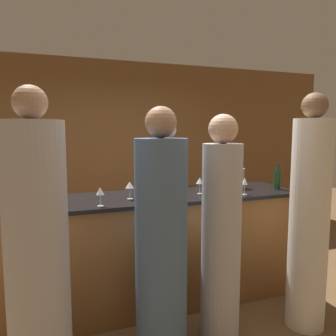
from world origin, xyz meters
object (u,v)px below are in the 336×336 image
at_px(guest_1, 161,244).
at_px(guest_2, 37,256).
at_px(guest_0, 221,236).
at_px(wine_bottle_0, 277,179).
at_px(ice_bucket, 236,178).
at_px(bartender, 168,200).
at_px(wine_bottle_1, 151,186).
at_px(guest_3, 309,220).

height_order(guest_1, guest_2, guest_2).
relative_size(guest_0, wine_bottle_0, 6.62).
relative_size(guest_0, ice_bucket, 8.54).
distance_m(bartender, wine_bottle_0, 1.33).
bearing_deg(wine_bottle_1, guest_2, -142.60).
bearing_deg(bartender, guest_3, 113.03).
distance_m(guest_1, wine_bottle_1, 0.75).
distance_m(guest_1, ice_bucket, 1.47).
bearing_deg(guest_1, guest_2, -174.54).
relative_size(guest_0, guest_2, 0.93).
relative_size(wine_bottle_0, ice_bucket, 1.29).
height_order(guest_1, guest_3, guest_3).
distance_m(guest_0, ice_bucket, 1.11).
bearing_deg(wine_bottle_0, ice_bucket, 150.18).
height_order(wine_bottle_0, ice_bucket, wine_bottle_0).
height_order(guest_0, wine_bottle_1, guest_0).
xyz_separation_m(bartender, wine_bottle_1, (-0.49, -0.87, 0.35)).
relative_size(guest_1, guest_2, 0.95).
bearing_deg(ice_bucket, guest_2, -154.93).
bearing_deg(guest_0, guest_1, -178.49).
relative_size(guest_0, guest_1, 0.98).
height_order(guest_0, guest_1, guest_1).
bearing_deg(ice_bucket, guest_3, -81.31).
distance_m(guest_0, wine_bottle_1, 0.82).
relative_size(guest_2, ice_bucket, 9.21).
relative_size(bartender, ice_bucket, 8.44).
xyz_separation_m(guest_0, guest_3, (0.79, -0.10, 0.08)).
xyz_separation_m(guest_2, wine_bottle_1, (0.98, 0.75, 0.27)).
height_order(guest_0, guest_2, guest_2).
xyz_separation_m(guest_0, ice_bucket, (0.65, 0.84, 0.32)).
bearing_deg(ice_bucket, guest_1, -143.42).
height_order(bartender, ice_bucket, bartender).
distance_m(guest_3, wine_bottle_0, 0.80).
bearing_deg(wine_bottle_1, ice_bucket, 10.55).
xyz_separation_m(guest_1, guest_3, (1.30, -0.08, 0.08)).
xyz_separation_m(bartender, guest_1, (-0.61, -1.54, 0.02)).
xyz_separation_m(guest_3, wine_bottle_0, (0.23, 0.73, 0.24)).
height_order(guest_3, wine_bottle_1, guest_3).
xyz_separation_m(bartender, wine_bottle_0, (0.92, -0.90, 0.34)).
height_order(guest_3, ice_bucket, guest_3).
bearing_deg(ice_bucket, bartender, 128.76).
bearing_deg(ice_bucket, wine_bottle_0, -29.82).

